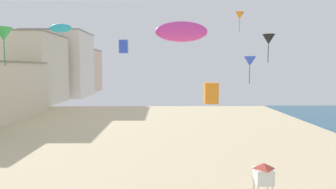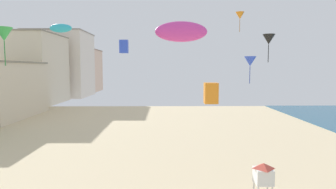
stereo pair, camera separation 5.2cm
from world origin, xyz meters
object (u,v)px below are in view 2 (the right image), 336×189
kite_blue_box (124,47)px  kite_magenta_parafoil (181,32)px  kite_blue_delta (250,61)px  kite_green_box (187,35)px  kite_orange_box (211,93)px  kite_orange_delta (240,16)px  kite_black_delta (269,39)px  kite_green_delta (4,34)px  lifeguard_stand (263,174)px  kite_cyan_parafoil (61,28)px

kite_blue_box → kite_magenta_parafoil: (6.05, -21.97, -0.83)m
kite_blue_delta → kite_green_box: (-8.52, -6.81, 2.51)m
kite_blue_box → kite_orange_box: size_ratio=1.18×
kite_magenta_parafoil → kite_green_box: 14.75m
kite_orange_delta → kite_green_box: kite_orange_delta is taller
kite_black_delta → kite_orange_delta: bearing=88.4°
kite_green_box → kite_green_delta: kite_green_box is taller
kite_magenta_parafoil → kite_green_box: kite_green_box is taller
kite_magenta_parafoil → kite_blue_delta: (9.97, 21.42, -1.05)m
kite_black_delta → kite_orange_delta: kite_orange_delta is taller
kite_orange_box → kite_orange_delta: size_ratio=0.55×
kite_green_delta → lifeguard_stand: bearing=-22.7°
kite_orange_delta → kite_green_delta: size_ratio=0.73×
kite_cyan_parafoil → kite_green_delta: (-6.11, 2.70, -0.20)m
kite_black_delta → kite_cyan_parafoil: (-17.94, -2.35, 0.66)m
kite_black_delta → kite_cyan_parafoil: kite_cyan_parafoil is taller
kite_magenta_parafoil → kite_black_delta: bearing=52.4°
kite_black_delta → kite_magenta_parafoil: bearing=-127.6°
kite_magenta_parafoil → kite_orange_box: bearing=60.8°
lifeguard_stand → kite_cyan_parafoil: bearing=143.0°
kite_black_delta → kite_blue_box: size_ratio=1.55×
kite_orange_box → kite_green_delta: size_ratio=0.40×
kite_magenta_parafoil → kite_blue_delta: kite_magenta_parafoil is taller
kite_magenta_parafoil → kite_cyan_parafoil: bearing=136.7°
lifeguard_stand → kite_orange_box: 6.21m
kite_green_box → kite_green_delta: size_ratio=0.35×
kite_black_delta → kite_blue_box: bearing=143.6°
kite_orange_delta → kite_cyan_parafoil: bearing=-142.3°
lifeguard_stand → kite_blue_box: bearing=106.3°
kite_cyan_parafoil → kite_green_box: kite_green_box is taller
kite_orange_box → kite_green_delta: 19.81m
kite_black_delta → kite_green_box: (-7.14, 3.43, 0.76)m
kite_cyan_parafoil → kite_blue_delta: size_ratio=0.53×
kite_green_box → kite_cyan_parafoil: bearing=-151.8°
kite_cyan_parafoil → kite_green_delta: kite_green_delta is taller
kite_orange_delta → kite_green_delta: 27.19m
kite_blue_box → kite_blue_delta: kite_blue_box is taller
kite_orange_delta → kite_green_box: (-7.48, -8.33, -3.43)m
kite_blue_delta → kite_green_box: size_ratio=2.84×
lifeguard_stand → kite_blue_box: (-11.56, 19.21, 9.53)m
kite_green_box → kite_black_delta: bearing=-25.7°
kite_green_delta → kite_orange_delta: bearing=25.1°
kite_orange_box → lifeguard_stand: bearing=-21.0°
kite_black_delta → kite_orange_box: size_ratio=1.82×
kite_green_box → kite_blue_delta: bearing=38.7°
kite_green_box → lifeguard_stand: bearing=-71.1°
kite_blue_box → kite_orange_delta: bearing=3.7°
kite_cyan_parafoil → kite_green_delta: bearing=156.2°
kite_black_delta → kite_cyan_parafoil: size_ratio=1.40×
kite_blue_delta → kite_cyan_parafoil: bearing=-146.9°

